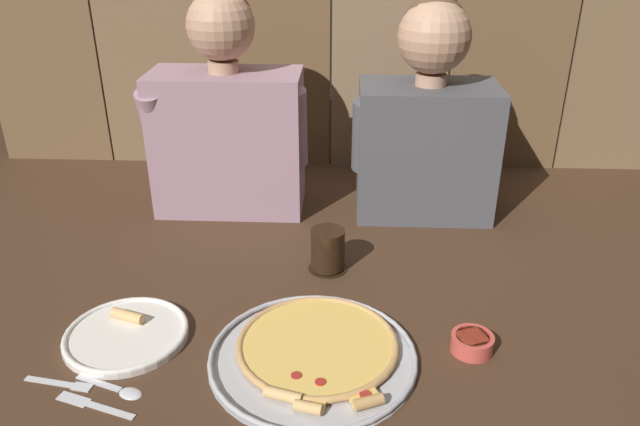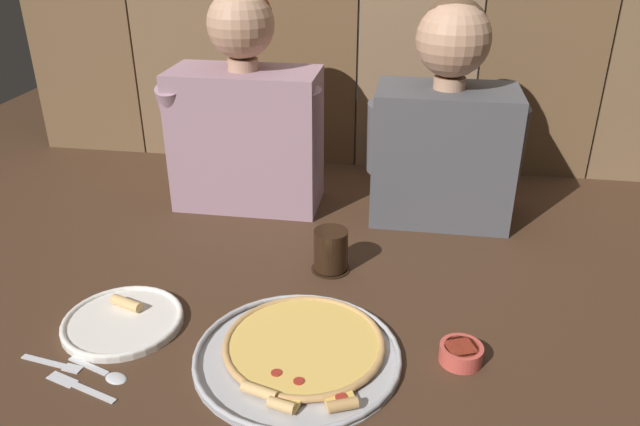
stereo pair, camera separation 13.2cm
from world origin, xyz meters
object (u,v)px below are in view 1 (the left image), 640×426
at_px(drinking_glass, 328,250).
at_px(diner_left, 227,116).
at_px(diner_right, 428,120).
at_px(dinner_plate, 126,334).
at_px(dipping_bowl, 472,342).
at_px(pizza_tray, 316,352).

height_order(drinking_glass, diner_left, diner_left).
bearing_deg(diner_left, diner_right, 0.05).
xyz_separation_m(dinner_plate, dipping_bowl, (0.68, -0.01, 0.01)).
bearing_deg(pizza_tray, diner_right, 68.11).
relative_size(diner_left, diner_right, 1.03).
bearing_deg(pizza_tray, dinner_plate, 174.08).
xyz_separation_m(dipping_bowl, diner_left, (-0.57, 0.62, 0.25)).
xyz_separation_m(dinner_plate, drinking_glass, (0.39, 0.28, 0.04)).
relative_size(dinner_plate, drinking_glass, 2.38).
xyz_separation_m(drinking_glass, dipping_bowl, (0.29, -0.29, -0.03)).
relative_size(pizza_tray, dipping_bowl, 4.83).
bearing_deg(drinking_glass, pizza_tray, -91.81).
bearing_deg(pizza_tray, dipping_bowl, 6.29).
xyz_separation_m(pizza_tray, drinking_glass, (0.01, 0.32, 0.04)).
relative_size(drinking_glass, diner_right, 0.18).
distance_m(dipping_bowl, diner_left, 0.88).
bearing_deg(diner_right, diner_left, -179.95).
distance_m(dinner_plate, diner_right, 0.92).
bearing_deg(diner_right, drinking_glass, -127.17).
bearing_deg(dinner_plate, pizza_tray, -5.92).
bearing_deg(diner_right, dinner_plate, -136.31).
bearing_deg(pizza_tray, diner_left, 112.79).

